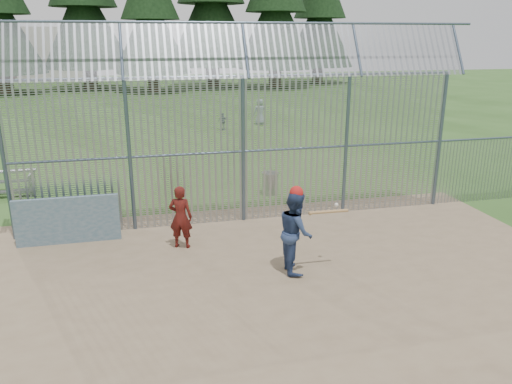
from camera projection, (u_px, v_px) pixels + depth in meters
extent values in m
plane|color=#2D511E|center=(277.00, 275.00, 10.89)|extent=(120.00, 120.00, 0.00)
cube|color=#756047|center=(284.00, 286.00, 10.43)|extent=(14.00, 10.00, 0.02)
cube|color=#38566B|center=(68.00, 220.00, 12.38)|extent=(2.50, 0.12, 1.20)
imported|color=navy|center=(295.00, 232.00, 10.84)|extent=(0.76, 0.94, 1.82)
imported|color=maroon|center=(181.00, 217.00, 12.08)|extent=(0.67, 0.55, 1.57)
imported|color=gray|center=(260.00, 112.00, 29.07)|extent=(0.78, 0.54, 1.52)
imported|color=slate|center=(223.00, 122.00, 27.51)|extent=(0.59, 0.51, 0.95)
sphere|color=red|center=(296.00, 193.00, 10.57)|extent=(0.29, 0.29, 0.29)
cylinder|color=#AA7F4C|center=(329.00, 212.00, 10.71)|extent=(0.85, 0.09, 0.07)
sphere|color=#AA7F4C|center=(310.00, 213.00, 10.62)|extent=(0.09, 0.09, 0.09)
sphere|color=white|center=(336.00, 205.00, 10.97)|extent=(0.09, 0.09, 0.09)
cylinder|color=#93949B|center=(270.00, 184.00, 16.37)|extent=(0.52, 0.52, 0.70)
cylinder|color=#9EA0A5|center=(270.00, 173.00, 16.26)|extent=(0.56, 0.56, 0.05)
sphere|color=#9EA0A5|center=(270.00, 172.00, 16.24)|extent=(0.10, 0.10, 0.10)
cube|color=slate|center=(32.00, 183.00, 16.49)|extent=(0.06, 0.90, 0.70)
cylinder|color=#47566B|center=(4.00, 164.00, 12.22)|extent=(0.10, 0.10, 4.00)
cylinder|color=#47566B|center=(130.00, 157.00, 12.88)|extent=(0.10, 0.10, 4.00)
cylinder|color=#47566B|center=(243.00, 151.00, 13.54)|extent=(0.10, 0.10, 4.00)
cylinder|color=#47566B|center=(346.00, 146.00, 14.21)|extent=(0.10, 0.10, 4.00)
cylinder|color=#47566B|center=(440.00, 141.00, 14.87)|extent=(0.10, 0.10, 4.00)
cylinder|color=#47566B|center=(243.00, 76.00, 12.94)|extent=(12.00, 0.07, 0.07)
cylinder|color=#47566B|center=(243.00, 151.00, 13.54)|extent=(12.00, 0.06, 0.06)
cube|color=gray|center=(243.00, 151.00, 13.54)|extent=(12.00, 0.02, 4.00)
cube|color=gray|center=(246.00, 51.00, 12.40)|extent=(12.00, 0.77, 1.31)
cylinder|color=#47566B|center=(436.00, 173.00, 15.17)|extent=(0.08, 0.08, 2.00)
cylinder|color=#332319|center=(5.00, 76.00, 44.47)|extent=(1.19, 1.19, 3.06)
cylinder|color=#332319|center=(90.00, 71.00, 48.75)|extent=(1.33, 1.33, 3.42)
cylinder|color=#332319|center=(154.00, 76.00, 46.44)|extent=(1.12, 1.12, 2.88)
cylinder|color=#332319|center=(213.00, 69.00, 50.44)|extent=(1.40, 1.40, 3.60)
cylinder|color=#332319|center=(275.00, 71.00, 49.96)|extent=(1.26, 1.26, 3.24)
cylinder|color=#332319|center=(318.00, 69.00, 55.03)|extent=(1.19, 1.19, 3.06)
cube|color=#B2A58C|center=(56.00, 53.00, 61.18)|extent=(8.00, 7.00, 6.00)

